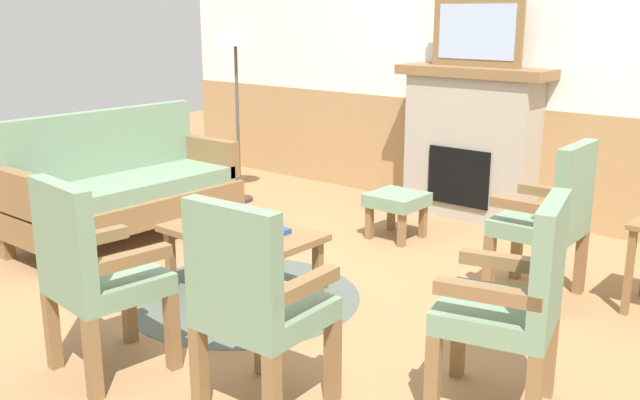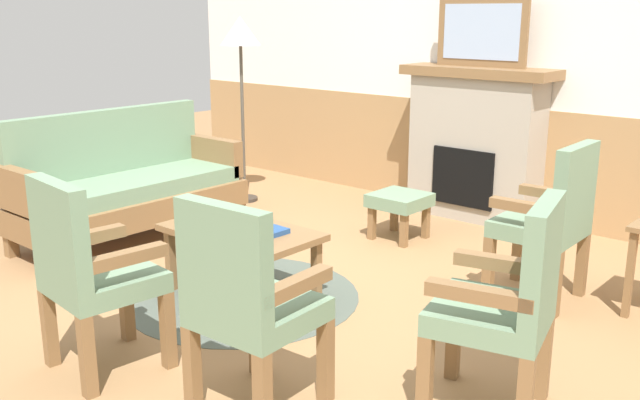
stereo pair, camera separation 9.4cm
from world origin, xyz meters
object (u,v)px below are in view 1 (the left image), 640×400
couch (124,189)px  footstool (397,203)px  framed_picture (477,32)px  armchair_near_fireplace (515,297)px  armchair_by_window_left (551,214)px  coffee_table (242,238)px  floor_lamp_by_couch (235,43)px  armchair_front_left (93,269)px  armchair_front_center (254,298)px  fireplace (471,142)px  book_on_table (272,231)px

couch → footstool: size_ratio=4.50×
framed_picture → armchair_near_fireplace: size_ratio=0.82×
framed_picture → footstool: framed_picture is taller
armchair_near_fireplace → armchair_by_window_left: (-0.39, 1.35, 0.00)m
coffee_table → armchair_by_window_left: armchair_by_window_left is taller
framed_picture → floor_lamp_by_couch: size_ratio=0.48×
armchair_near_fireplace → armchair_front_left: same height
armchair_front_left → couch: bearing=141.3°
armchair_near_fireplace → armchair_front_center: size_ratio=1.00×
armchair_near_fireplace → footstool: bearing=135.1°
fireplace → book_on_table: 2.46m
footstool → armchair_front_left: (0.09, -2.72, 0.25)m
fireplace → armchair_by_window_left: 1.83m
coffee_table → footstool: (0.06, 1.61, -0.10)m
fireplace → armchair_by_window_left: (1.25, -1.33, -0.11)m
fireplace → armchair_front_left: (-0.04, -3.64, -0.11)m
armchair_front_center → floor_lamp_by_couch: size_ratio=0.58×
armchair_front_center → armchair_front_left: bearing=-164.3°
couch → coffee_table: couch is taller
footstool → book_on_table: bearing=-85.1°
framed_picture → floor_lamp_by_couch: bearing=-154.5°
footstool → floor_lamp_by_couch: bearing=179.7°
framed_picture → book_on_table: framed_picture is taller
couch → armchair_front_center: (2.56, -1.14, 0.14)m
armchair_front_center → floor_lamp_by_couch: floor_lamp_by_couch is taller
armchair_near_fireplace → armchair_front_center: 1.11m
book_on_table → armchair_near_fireplace: bearing=-7.9°
fireplace → floor_lamp_by_couch: (-1.89, -0.90, 0.80)m
armchair_by_window_left → armchair_front_left: same height
armchair_by_window_left → armchair_front_center: bearing=-102.3°
couch → floor_lamp_by_couch: size_ratio=1.07×
footstool → framed_picture: bearing=82.0°
fireplace → armchair_front_left: bearing=-90.6°
couch → coffee_table: (1.57, -0.26, -0.01)m
framed_picture → floor_lamp_by_couch: 2.10m
coffee_table → armchair_front_left: size_ratio=0.98×
armchair_front_left → floor_lamp_by_couch: floor_lamp_by_couch is taller
armchair_near_fireplace → floor_lamp_by_couch: bearing=153.3°
footstool → armchair_by_window_left: 1.47m
fireplace → armchair_front_center: 3.49m
coffee_table → book_on_table: (0.19, 0.07, 0.07)m
framed_picture → armchair_near_fireplace: (1.65, -2.68, -1.02)m
couch → armchair_near_fireplace: (3.40, -0.42, 0.14)m
floor_lamp_by_couch → framed_picture: bearing=25.5°
armchair_near_fireplace → armchair_front_left: size_ratio=1.00×
floor_lamp_by_couch → armchair_front_center: bearing=-42.9°
framed_picture → armchair_front_center: framed_picture is taller
armchair_by_window_left → armchair_front_left: (-1.29, -2.30, 0.00)m
coffee_table → book_on_table: book_on_table is taller
footstool → armchair_front_center: size_ratio=0.41×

